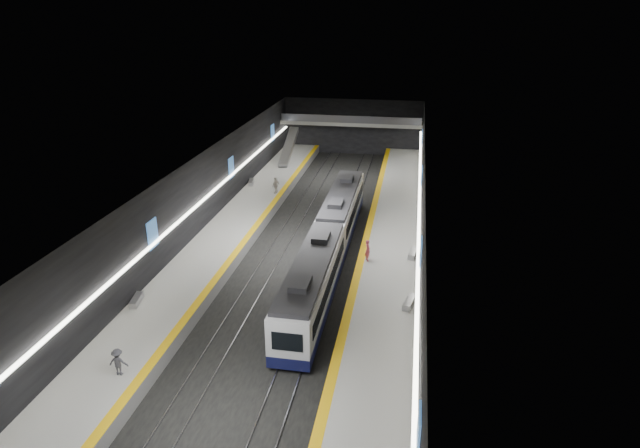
% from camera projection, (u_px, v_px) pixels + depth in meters
% --- Properties ---
extents(ground, '(70.00, 70.00, 0.00)m').
position_uv_depth(ground, '(304.00, 253.00, 47.45)').
color(ground, black).
rests_on(ground, ground).
extents(ceiling, '(20.00, 70.00, 0.04)m').
position_uv_depth(ceiling, '(303.00, 166.00, 44.42)').
color(ceiling, beige).
rests_on(ceiling, wall_left).
extents(wall_left, '(0.04, 70.00, 8.00)m').
position_uv_depth(wall_left, '(194.00, 204.00, 47.57)').
color(wall_left, black).
rests_on(wall_left, ground).
extents(wall_right, '(0.04, 70.00, 8.00)m').
position_uv_depth(wall_right, '(422.00, 219.00, 44.30)').
color(wall_right, black).
rests_on(wall_right, ground).
extents(wall_back, '(20.00, 0.04, 8.00)m').
position_uv_depth(wall_back, '(353.00, 127.00, 77.81)').
color(wall_back, black).
rests_on(wall_back, ground).
extents(platform_left, '(5.00, 70.00, 1.00)m').
position_uv_depth(platform_left, '(223.00, 242.00, 48.49)').
color(platform_left, slate).
rests_on(platform_left, ground).
extents(tile_surface_left, '(5.00, 70.00, 0.02)m').
position_uv_depth(tile_surface_left, '(223.00, 237.00, 48.30)').
color(tile_surface_left, '#A7A7A2').
rests_on(tile_surface_left, platform_left).
extents(tactile_strip_left, '(0.60, 70.00, 0.02)m').
position_uv_depth(tactile_strip_left, '(246.00, 238.00, 47.93)').
color(tactile_strip_left, yellow).
rests_on(tactile_strip_left, platform_left).
extents(platform_right, '(5.00, 70.00, 1.00)m').
position_uv_depth(platform_right, '(389.00, 254.00, 46.03)').
color(platform_right, slate).
rests_on(platform_right, ground).
extents(tile_surface_right, '(5.00, 70.00, 0.02)m').
position_uv_depth(tile_surface_right, '(390.00, 249.00, 45.84)').
color(tile_surface_right, '#A7A7A2').
rests_on(tile_surface_right, platform_right).
extents(tactile_strip_right, '(0.60, 70.00, 0.02)m').
position_uv_depth(tactile_strip_right, '(364.00, 247.00, 46.20)').
color(tactile_strip_right, yellow).
rests_on(tactile_strip_right, platform_right).
extents(rails, '(6.52, 70.00, 0.12)m').
position_uv_depth(rails, '(304.00, 252.00, 47.43)').
color(rails, gray).
rests_on(rails, ground).
extents(train, '(2.69, 30.04, 3.60)m').
position_uv_depth(train, '(329.00, 240.00, 44.62)').
color(train, '#10123B').
rests_on(train, ground).
extents(ad_posters, '(19.94, 53.50, 2.20)m').
position_uv_depth(ad_posters, '(306.00, 202.00, 46.66)').
color(ad_posters, '#3869A9').
rests_on(ad_posters, wall_left).
extents(cove_light_left, '(0.25, 68.60, 0.12)m').
position_uv_depth(cove_light_left, '(196.00, 206.00, 47.61)').
color(cove_light_left, white).
rests_on(cove_light_left, wall_left).
extents(cove_light_right, '(0.25, 68.60, 0.12)m').
position_uv_depth(cove_light_right, '(419.00, 221.00, 44.41)').
color(cove_light_right, white).
rests_on(cove_light_right, wall_right).
extents(mezzanine_bridge, '(20.00, 3.00, 1.50)m').
position_uv_depth(mezzanine_bridge, '(351.00, 123.00, 75.53)').
color(mezzanine_bridge, gray).
rests_on(mezzanine_bridge, wall_left).
extents(escalator, '(1.20, 7.50, 3.92)m').
position_uv_depth(escalator, '(289.00, 147.00, 71.26)').
color(escalator, '#99999E').
rests_on(escalator, platform_left).
extents(bench_left_near, '(0.81, 1.87, 0.44)m').
position_uv_depth(bench_left_near, '(136.00, 300.00, 37.49)').
color(bench_left_near, '#99999E').
rests_on(bench_left_near, platform_left).
extents(bench_left_far, '(0.91, 1.98, 0.47)m').
position_uv_depth(bench_left_far, '(251.00, 182.00, 62.44)').
color(bench_left_far, '#99999E').
rests_on(bench_left_far, platform_left).
extents(bench_right_near, '(0.95, 1.99, 0.47)m').
position_uv_depth(bench_right_near, '(409.00, 302.00, 37.17)').
color(bench_right_near, '#99999E').
rests_on(bench_right_near, platform_right).
extents(bench_right_far, '(0.88, 2.03, 0.48)m').
position_uv_depth(bench_right_far, '(413.00, 253.00, 44.53)').
color(bench_right_far, '#99999E').
rests_on(bench_right_far, platform_right).
extents(passenger_right_a, '(0.67, 0.78, 1.82)m').
position_uv_depth(passenger_right_a, '(368.00, 250.00, 43.46)').
color(passenger_right_a, '#CF4D5E').
rests_on(passenger_right_a, platform_right).
extents(passenger_left_a, '(0.85, 1.17, 1.84)m').
position_uv_depth(passenger_left_a, '(276.00, 185.00, 59.14)').
color(passenger_left_a, '#BAB1AA').
rests_on(passenger_left_a, platform_left).
extents(passenger_left_b, '(1.12, 0.71, 1.66)m').
position_uv_depth(passenger_left_b, '(118.00, 362.00, 29.98)').
color(passenger_left_b, '#3E3E46').
rests_on(passenger_left_b, platform_left).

